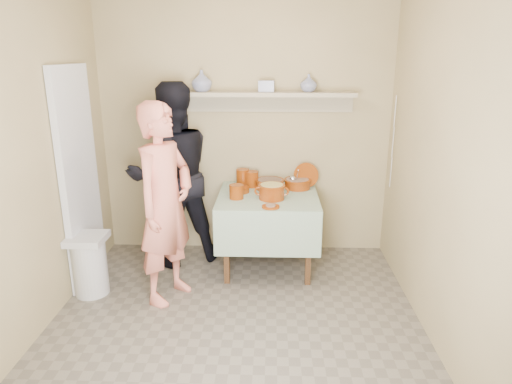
{
  "coord_description": "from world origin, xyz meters",
  "views": [
    {
      "loc": [
        0.28,
        -2.98,
        2.1
      ],
      "look_at": [
        0.15,
        0.75,
        0.95
      ],
      "focal_mm": 32.0,
      "sensor_mm": 36.0,
      "label": 1
    }
  ],
  "objects_px": {
    "person_cook": "(165,204)",
    "person_helper": "(172,176)",
    "cazuela_rice": "(272,190)",
    "trash_bin": "(90,264)",
    "serving_table": "(268,206)"
  },
  "relations": [
    {
      "from": "person_cook",
      "to": "person_helper",
      "type": "xyz_separation_m",
      "value": [
        -0.09,
        0.74,
        0.05
      ]
    },
    {
      "from": "person_cook",
      "to": "person_helper",
      "type": "bearing_deg",
      "value": 32.52
    },
    {
      "from": "person_helper",
      "to": "cazuela_rice",
      "type": "height_order",
      "value": "person_helper"
    },
    {
      "from": "trash_bin",
      "to": "person_cook",
      "type": "bearing_deg",
      "value": -1.93
    },
    {
      "from": "person_cook",
      "to": "person_helper",
      "type": "height_order",
      "value": "person_helper"
    },
    {
      "from": "cazuela_rice",
      "to": "person_helper",
      "type": "bearing_deg",
      "value": 166.68
    },
    {
      "from": "person_cook",
      "to": "person_helper",
      "type": "relative_size",
      "value": 0.94
    },
    {
      "from": "person_helper",
      "to": "cazuela_rice",
      "type": "distance_m",
      "value": 1.02
    },
    {
      "from": "person_helper",
      "to": "cazuela_rice",
      "type": "bearing_deg",
      "value": 138.86
    },
    {
      "from": "trash_bin",
      "to": "cazuela_rice",
      "type": "bearing_deg",
      "value": 16.44
    },
    {
      "from": "person_cook",
      "to": "serving_table",
      "type": "xyz_separation_m",
      "value": [
        0.86,
        0.64,
        -0.22
      ]
    },
    {
      "from": "person_helper",
      "to": "person_cook",
      "type": "bearing_deg",
      "value": 69.42
    },
    {
      "from": "cazuela_rice",
      "to": "trash_bin",
      "type": "relative_size",
      "value": 0.59
    },
    {
      "from": "trash_bin",
      "to": "person_helper",
      "type": "bearing_deg",
      "value": 48.67
    },
    {
      "from": "serving_table",
      "to": "trash_bin",
      "type": "bearing_deg",
      "value": -158.84
    }
  ]
}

